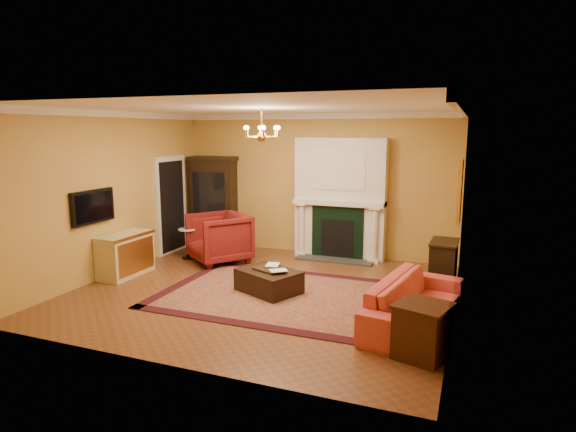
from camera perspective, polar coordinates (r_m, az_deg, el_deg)
The scene contains 26 objects.
floor at distance 8.16m, azimuth -2.96°, elevation -8.93°, with size 6.00×5.50×0.02m, color brown.
ceiling at distance 7.72m, azimuth -3.17°, elevation 12.78°, with size 6.00×5.50×0.02m, color white.
wall_back at distance 10.35m, azimuth 3.25°, elevation 3.73°, with size 6.00×0.02×3.00m, color gold.
wall_front at distance 5.44m, azimuth -15.11°, elevation -2.45°, with size 6.00×0.02×3.00m, color gold.
wall_left at distance 9.43m, azimuth -19.98°, elevation 2.51°, with size 0.02×5.50×3.00m, color gold.
wall_right at distance 7.12m, azimuth 19.61°, elevation 0.22°, with size 0.02×5.50×3.00m, color gold.
fireplace at distance 10.04m, azimuth 6.16°, elevation 1.74°, with size 1.90×0.70×2.50m.
crown_molding at distance 8.60m, azimuth -0.47°, elevation 12.06°, with size 6.00×5.50×0.12m.
doorway at distance 10.79m, azimuth -13.68°, elevation 1.28°, with size 0.08×1.05×2.10m.
tv_panel at distance 8.97m, azimuth -22.12°, elevation 1.04°, with size 0.09×0.95×0.58m.
gilt_mirror at distance 8.49m, azimuth 19.70°, elevation 2.76°, with size 0.06×0.76×1.05m.
chandelier at distance 7.71m, azimuth -3.14°, elevation 9.79°, with size 0.63×0.55×0.53m.
oriental_rug at distance 7.96m, azimuth -1.42°, elevation -9.27°, with size 3.69×2.77×0.01m, color #490F15.
china_cabinet at distance 11.12m, azimuth -8.74°, elevation 1.43°, with size 0.99×0.45×1.98m, color black.
wingback_armchair at distance 9.84m, azimuth -8.19°, elevation -2.31°, with size 1.06×1.00×1.10m, color maroon.
pedestal_table at distance 10.24m, azimuth -11.83°, elevation -2.95°, with size 0.36×0.36×0.64m.
commode at distance 9.37m, azimuth -18.73°, elevation -4.37°, with size 0.50×1.05×0.79m, color beige.
coral_sofa at distance 6.88m, azimuth 14.87°, elevation -9.05°, with size 2.21×0.64×0.86m, color #CE4941.
end_table at distance 6.02m, azimuth 15.59°, elevation -13.11°, with size 0.54×0.54×0.63m, color #33190E.
console_table at distance 8.57m, azimuth 17.91°, elevation -5.64°, with size 0.41×0.71×0.79m, color black.
leather_ottoman at distance 8.03m, azimuth -2.29°, elevation -7.68°, with size 0.97×0.71×0.36m, color black.
ottoman_tray at distance 7.99m, azimuth -2.17°, elevation -6.29°, with size 0.48×0.38×0.03m, color black.
book_a at distance 8.09m, azimuth -2.61°, elevation -4.92°, with size 0.21×0.03×0.29m, color gray.
book_b at distance 7.85m, azimuth -1.35°, elevation -5.40°, with size 0.20×0.02×0.28m, color gray.
topiary_left at distance 10.18m, azimuth 2.13°, elevation 3.48°, with size 0.16×0.16×0.44m.
topiary_right at distance 9.81m, azimuth 10.00°, elevation 3.05°, with size 0.16×0.16×0.43m.
Camera 1 is at (3.18, -7.02, 2.66)m, focal length 30.00 mm.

